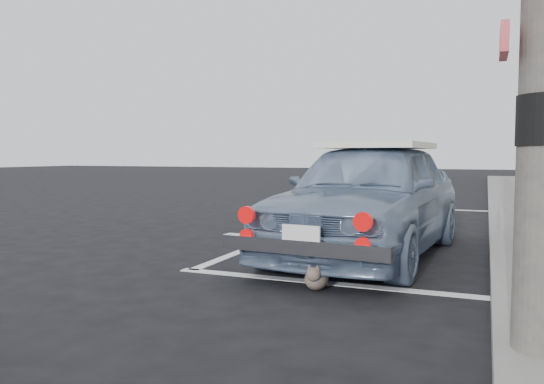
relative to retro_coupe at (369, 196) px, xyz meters
The scene contains 6 objects.
ground 1.31m from the retro_coupe, 117.66° to the right, with size 80.00×80.00×0.00m, color black.
pline_rear 1.64m from the retro_coupe, 90.91° to the right, with size 3.00×0.12×0.01m, color silver.
pline_front 5.54m from the retro_coupe, 90.25° to the left, with size 3.00×0.12×0.01m, color silver.
pline_side 2.54m from the retro_coupe, 125.44° to the left, with size 0.12×7.00×0.01m, color silver.
retro_coupe is the anchor object (origin of this frame).
cat 1.84m from the retro_coupe, 92.53° to the right, with size 0.23×0.46×0.24m.
Camera 1 is at (1.74, -4.94, 1.13)m, focal length 35.00 mm.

